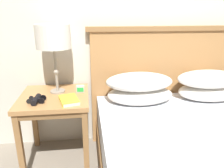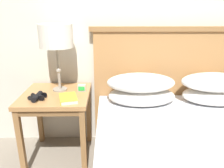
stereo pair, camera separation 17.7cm
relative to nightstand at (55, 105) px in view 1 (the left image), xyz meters
name	(u,v)px [view 1 (the left image)]	position (x,y,z in m)	size (l,w,h in m)	color
wall_back	(117,14)	(0.58, 0.34, 0.74)	(8.00, 0.06, 2.60)	beige
nightstand	(55,105)	(0.00, 0.00, 0.00)	(0.58, 0.58, 0.64)	#AD7A47
bed	(202,158)	(1.09, -0.54, -0.24)	(1.61, 1.89, 1.19)	brown
table_lamp	(53,38)	(0.02, 0.09, 0.56)	(0.29, 0.29, 0.59)	gray
book_on_nightstand	(69,100)	(0.13, -0.15, 0.10)	(0.18, 0.23, 0.03)	silver
binoculars_pair	(36,99)	(-0.12, -0.13, 0.11)	(0.14, 0.16, 0.05)	black
alarm_clock	(80,89)	(0.22, 0.05, 0.12)	(0.07, 0.05, 0.06)	#B7B2A8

